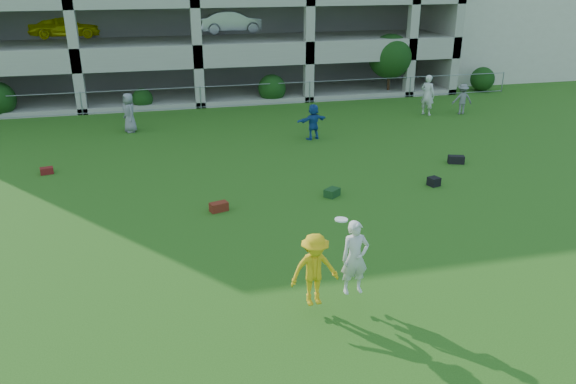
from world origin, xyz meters
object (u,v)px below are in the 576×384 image
object	(u,v)px
bystander_f	(462,99)
frisbee_contest	(326,266)
bystander_d	(313,122)
crate_d	(434,182)
bystander_e	(428,95)
bystander_c	(129,113)

from	to	relation	value
bystander_f	frisbee_contest	size ratio (longest dim) A/B	0.74
bystander_d	crate_d	bearing A→B (deg)	94.26
bystander_e	frisbee_contest	distance (m)	18.63
bystander_d	crate_d	size ratio (longest dim) A/B	4.45
bystander_e	bystander_f	world-z (taller)	bystander_e
bystander_f	crate_d	size ratio (longest dim) A/B	4.39
bystander_d	bystander_e	world-z (taller)	bystander_e
crate_d	bystander_c	bearing A→B (deg)	137.43
bystander_d	frisbee_contest	bearing A→B (deg)	57.99
crate_d	frisbee_contest	size ratio (longest dim) A/B	0.17
bystander_f	crate_d	world-z (taller)	bystander_f
bystander_f	bystander_d	bearing A→B (deg)	27.57
frisbee_contest	bystander_e	bearing A→B (deg)	56.93
bystander_e	crate_d	xyz separation A→B (m)	(-4.28, -9.23, -0.86)
crate_d	frisbee_contest	world-z (taller)	frisbee_contest
bystander_c	crate_d	size ratio (longest dim) A/B	5.08
bystander_c	bystander_e	distance (m)	14.61
frisbee_contest	crate_d	bearing A→B (deg)	47.32
frisbee_contest	bystander_c	bearing A→B (deg)	105.65
bystander_c	bystander_f	bearing A→B (deg)	67.29
bystander_d	bystander_f	bearing A→B (deg)	179.26
bystander_e	bystander_f	xyz separation A→B (m)	(1.82, -0.27, -0.24)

